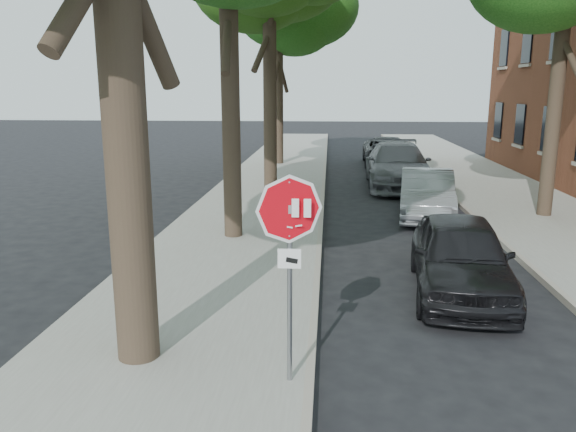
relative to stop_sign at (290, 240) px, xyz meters
name	(u,v)px	position (x,y,z in m)	size (l,w,h in m)	color
ground	(345,390)	(0.70, 0.03, -1.95)	(120.00, 120.00, 0.00)	black
sidewalk_left	(261,199)	(-1.80, 12.03, -1.89)	(4.00, 55.00, 0.12)	gray
sidewalk_right	(521,203)	(6.70, 12.03, -1.89)	(4.00, 55.00, 0.12)	gray
curb_left	(322,200)	(0.25, 12.03, -1.88)	(0.12, 55.00, 0.13)	#9E9384
curb_right	(457,202)	(4.65, 12.03, -1.88)	(0.12, 55.00, 0.13)	#9E9384
stop_sign	(290,240)	(0.00, 0.00, 0.00)	(0.76, 0.34, 2.61)	gray
tree_far	(278,11)	(-2.02, 21.14, 5.26)	(5.29, 4.91, 9.33)	black
car_a	(460,256)	(2.87, 3.64, -1.24)	(1.68, 4.17, 1.42)	black
car_b	(427,194)	(3.30, 9.92, -1.26)	(1.47, 4.20, 1.38)	gray
car_c	(398,165)	(3.07, 15.19, -1.12)	(2.33, 5.74, 1.66)	#535459
car_d	(387,151)	(3.30, 21.45, -1.26)	(2.28, 4.94, 1.37)	black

